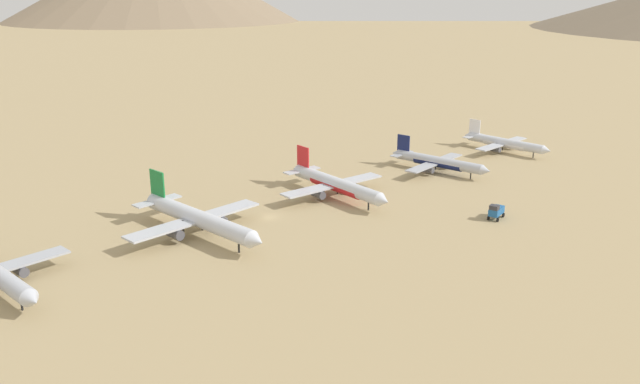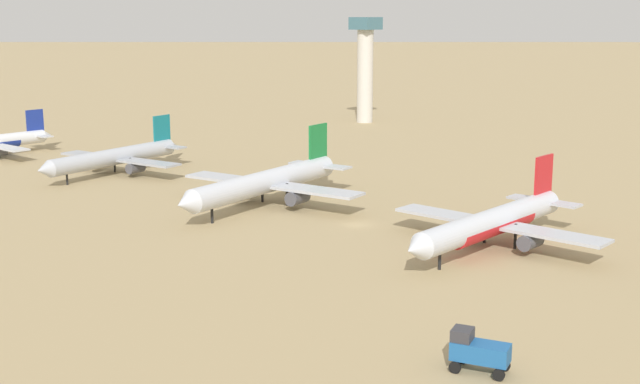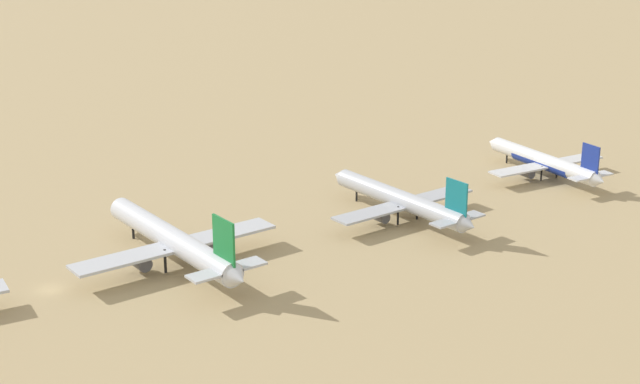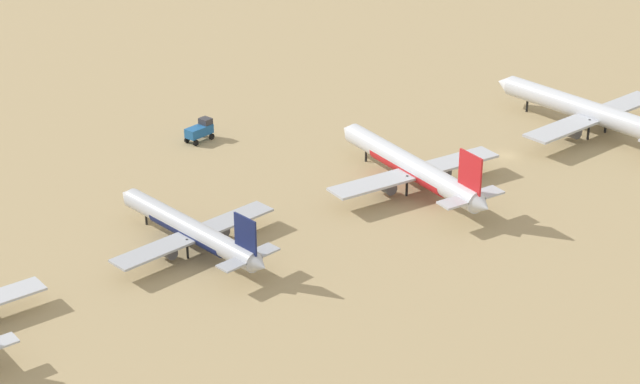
{
  "view_description": "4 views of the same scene",
  "coord_description": "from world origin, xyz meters",
  "px_view_note": "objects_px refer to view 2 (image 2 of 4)",
  "views": [
    {
      "loc": [
        126.97,
        -81.15,
        54.52
      ],
      "look_at": [
        8.2,
        9.3,
        6.75
      ],
      "focal_mm": 36.61,
      "sensor_mm": 36.0,
      "label": 1
    },
    {
      "loc": [
        96.18,
        80.75,
        31.7
      ],
      "look_at": [
        3.12,
        -5.04,
        4.91
      ],
      "focal_mm": 47.07,
      "sensor_mm": 36.0,
      "label": 2
    },
    {
      "loc": [
        -131.97,
        24.2,
        58.06
      ],
      "look_at": [
        3.71,
        -47.39,
        6.89
      ],
      "focal_mm": 52.7,
      "sensor_mm": 36.0,
      "label": 3
    },
    {
      "loc": [
        -131.79,
        119.07,
        74.88
      ],
      "look_at": [
        -2.45,
        40.12,
        3.68
      ],
      "focal_mm": 60.67,
      "sensor_mm": 36.0,
      "label": 4
    }
  ],
  "objects_px": {
    "parked_jet_1": "(115,157)",
    "service_truck": "(477,350)",
    "parked_jet_3": "(493,222)",
    "control_tower": "(365,64)",
    "parked_jet_2": "(267,182)"
  },
  "relations": [
    {
      "from": "parked_jet_3",
      "to": "parked_jet_1",
      "type": "bearing_deg",
      "value": -87.46
    },
    {
      "from": "parked_jet_2",
      "to": "control_tower",
      "type": "height_order",
      "value": "control_tower"
    },
    {
      "from": "service_truck",
      "to": "control_tower",
      "type": "relative_size",
      "value": 0.18
    },
    {
      "from": "parked_jet_3",
      "to": "service_truck",
      "type": "bearing_deg",
      "value": 29.46
    },
    {
      "from": "service_truck",
      "to": "control_tower",
      "type": "height_order",
      "value": "control_tower"
    },
    {
      "from": "service_truck",
      "to": "parked_jet_1",
      "type": "bearing_deg",
      "value": -107.22
    },
    {
      "from": "parked_jet_2",
      "to": "service_truck",
      "type": "bearing_deg",
      "value": 61.64
    },
    {
      "from": "parked_jet_1",
      "to": "parked_jet_2",
      "type": "xyz_separation_m",
      "value": [
        -1.02,
        43.12,
        0.52
      ]
    },
    {
      "from": "parked_jet_3",
      "to": "service_truck",
      "type": "relative_size",
      "value": 6.91
    },
    {
      "from": "parked_jet_2",
      "to": "parked_jet_1",
      "type": "bearing_deg",
      "value": -88.64
    },
    {
      "from": "parked_jet_2",
      "to": "service_truck",
      "type": "distance_m",
      "value": 71.19
    },
    {
      "from": "parked_jet_3",
      "to": "control_tower",
      "type": "xyz_separation_m",
      "value": [
        -95.88,
        -102.48,
        13.52
      ]
    },
    {
      "from": "parked_jet_2",
      "to": "parked_jet_3",
      "type": "distance_m",
      "value": 42.07
    },
    {
      "from": "parked_jet_1",
      "to": "service_truck",
      "type": "relative_size",
      "value": 6.56
    },
    {
      "from": "service_truck",
      "to": "control_tower",
      "type": "bearing_deg",
      "value": -137.08
    }
  ]
}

